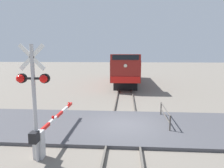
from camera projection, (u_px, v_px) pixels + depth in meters
name	position (u px, v px, depth m)	size (l,w,h in m)	color
ground_plane	(124.00, 127.00, 11.18)	(160.00, 160.00, 0.00)	slate
rail_track_left	(111.00, 126.00, 11.22)	(0.08, 80.00, 0.15)	#59544C
rail_track_right	(137.00, 126.00, 11.12)	(0.08, 80.00, 0.15)	#59544C
road_surface	(124.00, 126.00, 11.17)	(36.00, 5.23, 0.15)	#47474C
locomotive	(126.00, 69.00, 27.05)	(3.06, 14.71, 3.90)	black
crossing_signal	(33.00, 90.00, 7.27)	(1.18, 0.33, 4.36)	#ADADB2
crossing_gate	(45.00, 133.00, 8.44)	(0.36, 5.25, 1.20)	silver
guard_railing	(165.00, 114.00, 11.58)	(0.08, 2.83, 0.95)	#4C4742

